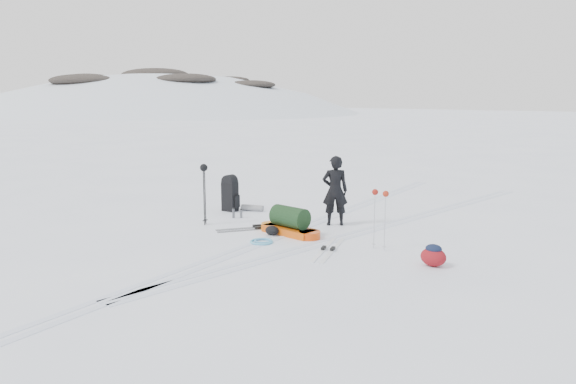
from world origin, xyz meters
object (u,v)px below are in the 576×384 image
Objects in this scene: ski_poles_black at (204,175)px; skier at (335,191)px; pulk_sled at (290,224)px; expedition_rucksack at (233,194)px.

skier is at bearing 45.45° from ski_poles_black.
expedition_rucksack is at bearing 164.24° from pulk_sled.
pulk_sled is 2.44m from ski_poles_black.
skier is at bearing 1.16° from expedition_rucksack.
pulk_sled is 2.96m from expedition_rucksack.
skier is 1.13× the size of ski_poles_black.
skier is 0.99× the size of pulk_sled.
skier is 1.69× the size of expedition_rucksack.
expedition_rucksack is (-2.74, 1.11, 0.21)m from pulk_sled.
skier is 1.52m from pulk_sled.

